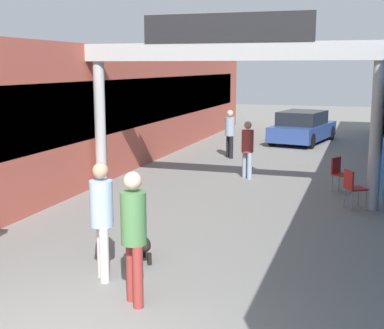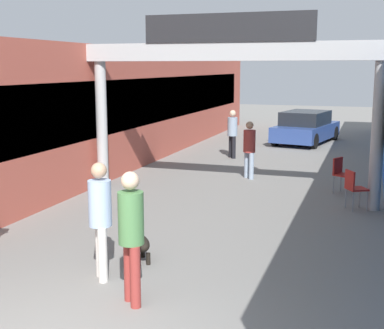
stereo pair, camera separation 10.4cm
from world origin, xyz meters
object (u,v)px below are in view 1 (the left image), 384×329
at_px(dog_on_leash, 141,242).
at_px(cafe_chair_red_nearer, 353,186).
at_px(pedestrian_carrying_crate, 247,146).
at_px(pedestrian_with_dog, 102,213).
at_px(pedestrian_companion, 134,229).
at_px(bollard_post_metal, 102,228).
at_px(cafe_chair_red_farther, 339,171).
at_px(parked_car_blue, 303,127).
at_px(pedestrian_elderly_walking, 230,131).

height_order(dog_on_leash, cafe_chair_red_nearer, cafe_chair_red_nearer).
height_order(pedestrian_carrying_crate, dog_on_leash, pedestrian_carrying_crate).
distance_m(pedestrian_carrying_crate, dog_on_leash, 7.01).
relative_size(pedestrian_with_dog, pedestrian_companion, 0.98).
bearing_deg(dog_on_leash, bollard_post_metal, -178.18).
height_order(pedestrian_carrying_crate, cafe_chair_red_farther, pedestrian_carrying_crate).
bearing_deg(dog_on_leash, pedestrian_with_dog, -104.11).
relative_size(cafe_chair_red_nearer, parked_car_blue, 0.21).
height_order(pedestrian_carrying_crate, pedestrian_elderly_walking, pedestrian_elderly_walking).
bearing_deg(pedestrian_with_dog, parked_car_blue, 85.74).
bearing_deg(pedestrian_with_dog, pedestrian_carrying_crate, 86.40).
bearing_deg(cafe_chair_red_farther, parked_car_blue, 102.17).
xyz_separation_m(bollard_post_metal, parked_car_blue, (1.62, 14.82, 0.14)).
distance_m(dog_on_leash, parked_car_blue, 14.83).
height_order(pedestrian_companion, bollard_post_metal, pedestrian_companion).
xyz_separation_m(pedestrian_carrying_crate, parked_car_blue, (0.67, 7.82, -0.28)).
bearing_deg(pedestrian_carrying_crate, bollard_post_metal, -97.72).
bearing_deg(cafe_chair_red_farther, pedestrian_with_dog, -113.99).
xyz_separation_m(pedestrian_with_dog, pedestrian_elderly_walking, (-0.81, 11.10, -0.07)).
xyz_separation_m(pedestrian_with_dog, cafe_chair_red_nearer, (3.43, 5.30, -0.48)).
relative_size(pedestrian_companion, cafe_chair_red_farther, 2.04).
distance_m(cafe_chair_red_nearer, parked_car_blue, 10.63).
xyz_separation_m(pedestrian_with_dog, dog_on_leash, (0.22, 0.89, -0.71)).
xyz_separation_m(pedestrian_elderly_walking, cafe_chair_red_farther, (3.88, -4.21, -0.41)).
distance_m(pedestrian_with_dog, cafe_chair_red_nearer, 6.33).
bearing_deg(cafe_chair_red_nearer, pedestrian_with_dog, -122.86).
bearing_deg(pedestrian_carrying_crate, parked_car_blue, 85.08).
bearing_deg(pedestrian_elderly_walking, dog_on_leash, -84.19).
distance_m(pedestrian_companion, cafe_chair_red_farther, 7.88).
relative_size(pedestrian_with_dog, cafe_chair_red_nearer, 1.99).
height_order(pedestrian_companion, cafe_chair_red_nearer, pedestrian_companion).
bearing_deg(dog_on_leash, cafe_chair_red_farther, 64.65).
relative_size(dog_on_leash, bollard_post_metal, 0.69).
bearing_deg(bollard_post_metal, cafe_chair_red_farther, 59.68).
xyz_separation_m(pedestrian_carrying_crate, cafe_chair_red_farther, (2.57, -0.98, -0.39)).
height_order(pedestrian_carrying_crate, bollard_post_metal, pedestrian_carrying_crate).
bearing_deg(cafe_chair_red_farther, pedestrian_elderly_walking, 132.68).
bearing_deg(cafe_chair_red_farther, dog_on_leash, -115.35).
distance_m(pedestrian_with_dog, pedestrian_companion, 1.02).
bearing_deg(cafe_chair_red_nearer, pedestrian_carrying_crate, 138.75).
bearing_deg(parked_car_blue, pedestrian_with_dog, -94.26).
bearing_deg(parked_car_blue, pedestrian_elderly_walking, -113.37).
bearing_deg(cafe_chair_red_nearer, bollard_post_metal, -131.20).
height_order(dog_on_leash, bollard_post_metal, bollard_post_metal).
relative_size(cafe_chair_red_nearer, cafe_chair_red_farther, 1.00).
xyz_separation_m(bollard_post_metal, cafe_chair_red_nearer, (3.88, 4.43, 0.04)).
bearing_deg(pedestrian_elderly_walking, cafe_chair_red_farther, -47.32).
distance_m(pedestrian_companion, dog_on_leash, 1.79).
bearing_deg(pedestrian_with_dog, cafe_chair_red_farther, 66.01).
bearing_deg(bollard_post_metal, parked_car_blue, 83.75).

